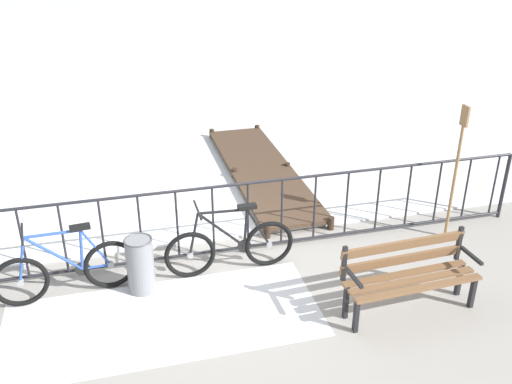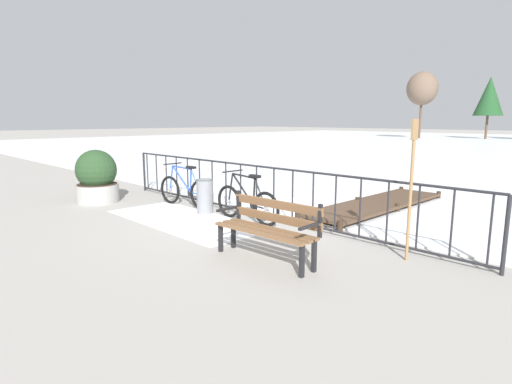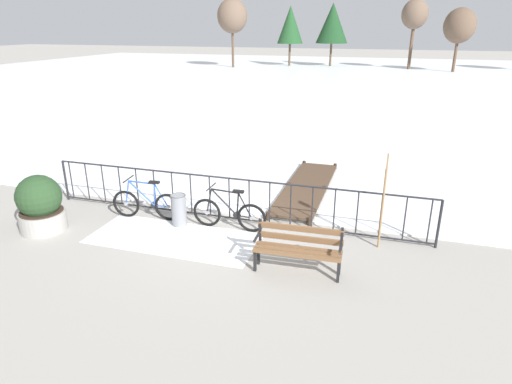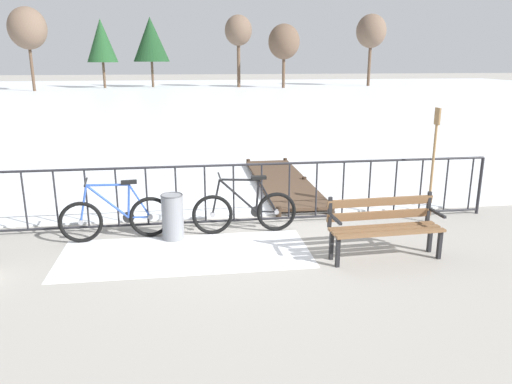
{
  "view_description": "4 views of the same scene",
  "coord_description": "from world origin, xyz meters",
  "px_view_note": "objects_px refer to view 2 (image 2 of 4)",
  "views": [
    {
      "loc": [
        -1.14,
        -6.58,
        4.19
      ],
      "look_at": [
        0.63,
        0.14,
        0.84
      ],
      "focal_mm": 39.75,
      "sensor_mm": 36.0,
      "label": 1
    },
    {
      "loc": [
        5.89,
        -5.77,
        1.97
      ],
      "look_at": [
        -0.05,
        0.03,
        0.51
      ],
      "focal_mm": 28.93,
      "sensor_mm": 36.0,
      "label": 2
    },
    {
      "loc": [
        3.35,
        -8.76,
        4.28
      ],
      "look_at": [
        0.8,
        -0.5,
        0.99
      ],
      "focal_mm": 30.87,
      "sensor_mm": 36.0,
      "label": 3
    },
    {
      "loc": [
        -0.77,
        -8.0,
        2.78
      ],
      "look_at": [
        0.32,
        -0.44,
        0.69
      ],
      "focal_mm": 34.58,
      "sensor_mm": 36.0,
      "label": 4
    }
  ],
  "objects_px": {
    "park_bench": "(269,224)",
    "planter_with_shrub": "(97,178)",
    "bicycle_near_railing": "(247,203)",
    "oar_upright": "(411,181)",
    "bicycle_second": "(185,191)",
    "trash_bin": "(205,196)"
  },
  "relations": [
    {
      "from": "park_bench",
      "to": "planter_with_shrub",
      "type": "xyz_separation_m",
      "value": [
        -5.78,
        0.04,
        0.09
      ]
    },
    {
      "from": "bicycle_near_railing",
      "to": "oar_upright",
      "type": "distance_m",
      "value": 3.32
    },
    {
      "from": "bicycle_second",
      "to": "park_bench",
      "type": "distance_m",
      "value": 4.07
    },
    {
      "from": "bicycle_second",
      "to": "oar_upright",
      "type": "bearing_deg",
      "value": 1.29
    },
    {
      "from": "bicycle_second",
      "to": "trash_bin",
      "type": "height_order",
      "value": "bicycle_second"
    },
    {
      "from": "bicycle_second",
      "to": "oar_upright",
      "type": "xyz_separation_m",
      "value": [
        5.27,
        0.12,
        0.77
      ]
    },
    {
      "from": "trash_bin",
      "to": "park_bench",
      "type": "bearing_deg",
      "value": -21.02
    },
    {
      "from": "park_bench",
      "to": "oar_upright",
      "type": "relative_size",
      "value": 0.82
    },
    {
      "from": "bicycle_near_railing",
      "to": "oar_upright",
      "type": "bearing_deg",
      "value": 1.49
    },
    {
      "from": "planter_with_shrub",
      "to": "park_bench",
      "type": "bearing_deg",
      "value": -0.35
    },
    {
      "from": "bicycle_second",
      "to": "park_bench",
      "type": "height_order",
      "value": "bicycle_second"
    },
    {
      "from": "bicycle_near_railing",
      "to": "trash_bin",
      "type": "xyz_separation_m",
      "value": [
        -1.16,
        -0.14,
        0.0
      ]
    },
    {
      "from": "bicycle_near_railing",
      "to": "trash_bin",
      "type": "relative_size",
      "value": 2.34
    },
    {
      "from": "park_bench",
      "to": "oar_upright",
      "type": "bearing_deg",
      "value": 44.45
    },
    {
      "from": "bicycle_second",
      "to": "oar_upright",
      "type": "distance_m",
      "value": 5.32
    },
    {
      "from": "bicycle_near_railing",
      "to": "bicycle_second",
      "type": "bearing_deg",
      "value": -179.03
    },
    {
      "from": "park_bench",
      "to": "planter_with_shrub",
      "type": "distance_m",
      "value": 5.78
    },
    {
      "from": "bicycle_second",
      "to": "planter_with_shrub",
      "type": "distance_m",
      "value": 2.27
    },
    {
      "from": "oar_upright",
      "to": "trash_bin",
      "type": "bearing_deg",
      "value": -177.14
    },
    {
      "from": "trash_bin",
      "to": "oar_upright",
      "type": "xyz_separation_m",
      "value": [
        4.39,
        0.22,
        0.76
      ]
    },
    {
      "from": "park_bench",
      "to": "trash_bin",
      "type": "relative_size",
      "value": 2.21
    },
    {
      "from": "bicycle_second",
      "to": "oar_upright",
      "type": "relative_size",
      "value": 0.86
    }
  ]
}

